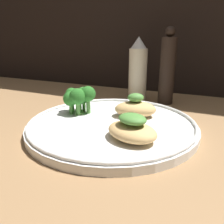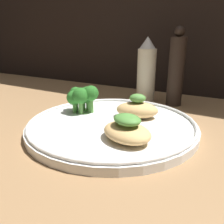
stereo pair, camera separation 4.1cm
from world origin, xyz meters
TOP-DOWN VIEW (x-y plane):
  - ground_plane at (0.00, 0.00)cm, footprint 180.00×180.00cm
  - plate at (0.00, 0.00)cm, footprint 31.68×31.68cm
  - grilled_meat_front at (6.02, -5.60)cm, footprint 10.15×8.96cm
  - grilled_meat_middle at (2.94, 4.89)cm, footprint 9.59×7.81cm
  - broccoli_bunch at (-8.64, 2.31)cm, footprint 6.80×6.09cm
  - sauce_bottle at (-2.62, 22.62)cm, footprint 5.00×5.00cm
  - pepper_grinder at (5.37, 22.62)cm, footprint 3.93×3.93cm

SIDE VIEW (x-z plane):
  - ground_plane at x=0.00cm, z-range -1.00..0.00cm
  - plate at x=0.00cm, z-range -0.01..1.99cm
  - grilled_meat_front at x=6.02cm, z-range 0.96..5.13cm
  - grilled_meat_middle at x=2.94cm, z-range 0.77..5.61cm
  - broccoli_bunch at x=-8.64cm, z-range 2.04..7.89cm
  - sauce_bottle at x=-2.62cm, z-range -0.37..16.87cm
  - pepper_grinder at x=5.37cm, z-range -0.69..18.84cm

